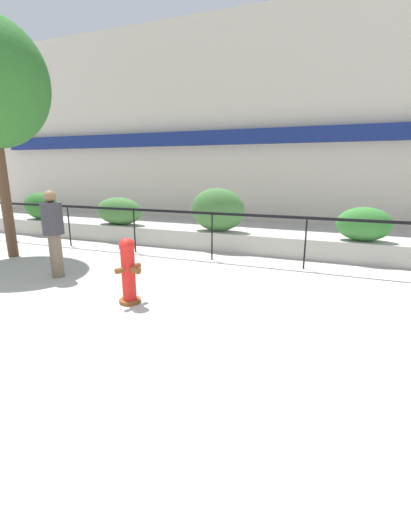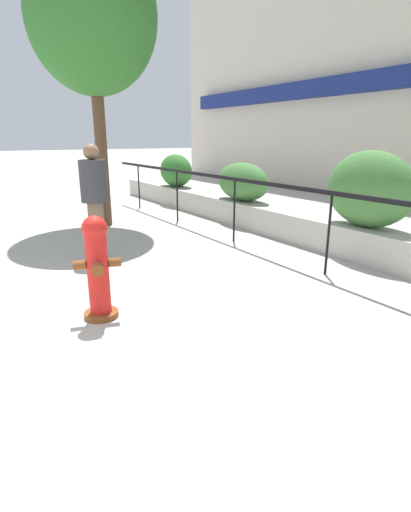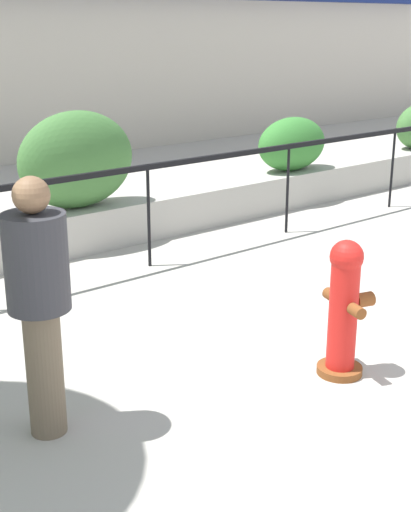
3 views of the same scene
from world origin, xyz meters
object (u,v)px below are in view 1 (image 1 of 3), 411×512
object	(u,v)px
hedge_bush_0	(41,206)
hedge_bush_3	(364,224)
hedge_bush_2	(218,210)
pedestrian	(53,229)
fire_hydrant	(128,270)
hedge_bush_1	(119,211)

from	to	relation	value
hedge_bush_0	hedge_bush_3	bearing A→B (deg)	0.00
hedge_bush_2	hedge_bush_3	world-z (taller)	hedge_bush_2
hedge_bush_0	pedestrian	world-z (taller)	pedestrian
hedge_bush_0	fire_hydrant	xyz separation A→B (m)	(6.09, -4.15, -0.39)
hedge_bush_0	hedge_bush_1	world-z (taller)	hedge_bush_0
hedge_bush_1	pedestrian	xyz separation A→B (m)	(0.90, -3.48, 0.08)
pedestrian	hedge_bush_3	bearing A→B (deg)	31.10
hedge_bush_2	pedestrian	xyz separation A→B (m)	(-2.21, -3.48, -0.08)
hedge_bush_3	pedestrian	size ratio (longest dim) A/B	0.70
hedge_bush_3	hedge_bush_2	bearing A→B (deg)	180.00
fire_hydrant	pedestrian	bearing A→B (deg)	162.81
hedge_bush_2	hedge_bush_3	xyz separation A→B (m)	(3.57, 0.00, -0.18)
hedge_bush_1	hedge_bush_3	distance (m)	6.68
hedge_bush_1	fire_hydrant	size ratio (longest dim) A/B	1.41
hedge_bush_0	fire_hydrant	distance (m)	7.38
hedge_bush_0	pedestrian	size ratio (longest dim) A/B	0.76
hedge_bush_2	hedge_bush_3	bearing A→B (deg)	0.00
hedge_bush_0	hedge_bush_2	bearing A→B (deg)	0.00
hedge_bush_0	hedge_bush_1	bearing A→B (deg)	0.00
hedge_bush_1	pedestrian	world-z (taller)	pedestrian
fire_hydrant	pedestrian	size ratio (longest dim) A/B	0.62
hedge_bush_1	hedge_bush_3	xyz separation A→B (m)	(6.68, 0.00, -0.01)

